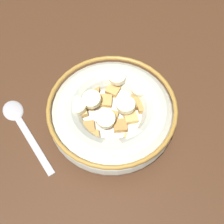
# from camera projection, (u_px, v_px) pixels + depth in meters

# --- Properties ---
(ground_plane) EXTENTS (1.11, 1.11, 0.02)m
(ground_plane) POSITION_uv_depth(u_px,v_px,m) (112.00, 125.00, 0.43)
(ground_plane) COLOR #472B19
(cereal_bowl) EXTENTS (0.18, 0.18, 0.05)m
(cereal_bowl) POSITION_uv_depth(u_px,v_px,m) (112.00, 113.00, 0.40)
(cereal_bowl) COLOR beige
(cereal_bowl) RESTS_ON ground_plane
(spoon) EXTENTS (0.15, 0.04, 0.01)m
(spoon) POSITION_uv_depth(u_px,v_px,m) (18.00, 119.00, 0.42)
(spoon) COLOR #B7B7BC
(spoon) RESTS_ON ground_plane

